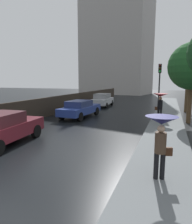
{
  "coord_description": "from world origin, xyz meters",
  "views": [
    {
      "loc": [
        5.24,
        -4.85,
        2.98
      ],
      "look_at": [
        1.43,
        5.46,
        1.24
      ],
      "focal_mm": 32.18,
      "sensor_mm": 36.0,
      "label": 1
    }
  ],
  "objects_px": {
    "car_maroon_far_ahead": "(4,128)",
    "pedestrian_with_umbrella_near": "(161,131)",
    "car_silver_near_kerb": "(103,100)",
    "traffic_light": "(160,79)",
    "street_tree_near": "(189,71)",
    "street_tree_far": "(192,66)",
    "pedestrian_with_umbrella_far": "(160,100)",
    "car_blue_mid_road": "(80,108)"
  },
  "relations": [
    {
      "from": "car_maroon_far_ahead",
      "to": "pedestrian_with_umbrella_near",
      "type": "distance_m",
      "value": 7.14
    },
    {
      "from": "car_silver_near_kerb",
      "to": "traffic_light",
      "type": "height_order",
      "value": "traffic_light"
    },
    {
      "from": "street_tree_near",
      "to": "street_tree_far",
      "type": "height_order",
      "value": "street_tree_far"
    },
    {
      "from": "car_silver_near_kerb",
      "to": "pedestrian_with_umbrella_near",
      "type": "relative_size",
      "value": 2.24
    },
    {
      "from": "car_silver_near_kerb",
      "to": "pedestrian_with_umbrella_far",
      "type": "xyz_separation_m",
      "value": [
        6.64,
        -7.34,
        0.89
      ]
    },
    {
      "from": "car_silver_near_kerb",
      "to": "street_tree_near",
      "type": "height_order",
      "value": "street_tree_near"
    },
    {
      "from": "car_silver_near_kerb",
      "to": "pedestrian_with_umbrella_near",
      "type": "bearing_deg",
      "value": 110.99
    },
    {
      "from": "car_blue_mid_road",
      "to": "street_tree_far",
      "type": "distance_m",
      "value": 8.73
    },
    {
      "from": "car_blue_mid_road",
      "to": "pedestrian_with_umbrella_far",
      "type": "height_order",
      "value": "pedestrian_with_umbrella_far"
    },
    {
      "from": "car_maroon_far_ahead",
      "to": "car_silver_near_kerb",
      "type": "bearing_deg",
      "value": -94.16
    },
    {
      "from": "car_silver_near_kerb",
      "to": "street_tree_far",
      "type": "height_order",
      "value": "street_tree_far"
    },
    {
      "from": "street_tree_far",
      "to": "car_blue_mid_road",
      "type": "bearing_deg",
      "value": -175.37
    },
    {
      "from": "car_silver_near_kerb",
      "to": "car_blue_mid_road",
      "type": "xyz_separation_m",
      "value": [
        0.46,
        -7.16,
        -0.04
      ]
    },
    {
      "from": "car_blue_mid_road",
      "to": "car_maroon_far_ahead",
      "type": "relative_size",
      "value": 1.08
    },
    {
      "from": "car_blue_mid_road",
      "to": "street_tree_near",
      "type": "relative_size",
      "value": 0.94
    },
    {
      "from": "traffic_light",
      "to": "car_maroon_far_ahead",
      "type": "bearing_deg",
      "value": -118.99
    },
    {
      "from": "car_silver_near_kerb",
      "to": "pedestrian_with_umbrella_near",
      "type": "height_order",
      "value": "pedestrian_with_umbrella_near"
    },
    {
      "from": "pedestrian_with_umbrella_far",
      "to": "traffic_light",
      "type": "bearing_deg",
      "value": 111.06
    },
    {
      "from": "car_silver_near_kerb",
      "to": "street_tree_near",
      "type": "bearing_deg",
      "value": 169.05
    },
    {
      "from": "traffic_light",
      "to": "car_blue_mid_road",
      "type": "bearing_deg",
      "value": -148.13
    },
    {
      "from": "pedestrian_with_umbrella_far",
      "to": "car_blue_mid_road",
      "type": "bearing_deg",
      "value": -165.21
    },
    {
      "from": "car_maroon_far_ahead",
      "to": "street_tree_near",
      "type": "distance_m",
      "value": 16.33
    },
    {
      "from": "street_tree_far",
      "to": "pedestrian_with_umbrella_near",
      "type": "bearing_deg",
      "value": -98.84
    },
    {
      "from": "traffic_light",
      "to": "street_tree_near",
      "type": "height_order",
      "value": "street_tree_near"
    },
    {
      "from": "street_tree_near",
      "to": "street_tree_far",
      "type": "bearing_deg",
      "value": -91.82
    },
    {
      "from": "pedestrian_with_umbrella_near",
      "to": "street_tree_near",
      "type": "relative_size",
      "value": 0.37
    },
    {
      "from": "car_blue_mid_road",
      "to": "street_tree_near",
      "type": "bearing_deg",
      "value": -141.07
    },
    {
      "from": "pedestrian_with_umbrella_near",
      "to": "traffic_light",
      "type": "distance_m",
      "value": 12.62
    },
    {
      "from": "pedestrian_with_umbrella_far",
      "to": "street_tree_near",
      "type": "bearing_deg",
      "value": 87.53
    },
    {
      "from": "pedestrian_with_umbrella_near",
      "to": "street_tree_far",
      "type": "bearing_deg",
      "value": -114.85
    },
    {
      "from": "car_maroon_far_ahead",
      "to": "street_tree_far",
      "type": "bearing_deg",
      "value": -140.27
    },
    {
      "from": "pedestrian_with_umbrella_near",
      "to": "traffic_light",
      "type": "xyz_separation_m",
      "value": [
        -0.75,
        12.51,
        1.5
      ]
    },
    {
      "from": "car_maroon_far_ahead",
      "to": "car_blue_mid_road",
      "type": "bearing_deg",
      "value": -97.27
    },
    {
      "from": "car_maroon_far_ahead",
      "to": "pedestrian_with_umbrella_near",
      "type": "bearing_deg",
      "value": 165.18
    },
    {
      "from": "car_silver_near_kerb",
      "to": "street_tree_near",
      "type": "distance_m",
      "value": 9.34
    },
    {
      "from": "car_blue_mid_road",
      "to": "traffic_light",
      "type": "distance_m",
      "value": 7.3
    },
    {
      "from": "car_maroon_far_ahead",
      "to": "street_tree_far",
      "type": "relative_size",
      "value": 0.78
    },
    {
      "from": "pedestrian_with_umbrella_far",
      "to": "traffic_light",
      "type": "height_order",
      "value": "traffic_light"
    },
    {
      "from": "car_silver_near_kerb",
      "to": "car_maroon_far_ahead",
      "type": "height_order",
      "value": "car_maroon_far_ahead"
    },
    {
      "from": "car_silver_near_kerb",
      "to": "street_tree_near",
      "type": "xyz_separation_m",
      "value": [
        8.73,
        -1.24,
        3.07
      ]
    },
    {
      "from": "car_blue_mid_road",
      "to": "pedestrian_with_umbrella_near",
      "type": "relative_size",
      "value": 2.51
    },
    {
      "from": "traffic_light",
      "to": "street_tree_near",
      "type": "relative_size",
      "value": 0.85
    }
  ]
}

